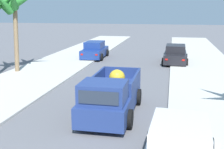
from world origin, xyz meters
TOP-DOWN VIEW (x-y plane):
  - sidewalk_left at (-5.67, 12.00)m, footprint 4.97×60.00m
  - sidewalk_right at (5.67, 12.00)m, footprint 4.97×60.00m
  - curb_left at (-4.59, 12.00)m, footprint 0.16×60.00m
  - curb_right at (4.59, 12.00)m, footprint 0.16×60.00m
  - pickup_truck at (0.78, 7.71)m, footprint 2.22×5.21m
  - car_left_near at (3.55, 20.66)m, footprint 2.09×4.29m
  - car_right_near at (-3.66, 21.81)m, footprint 2.11×4.30m
  - palm_tree_left_fore at (-7.49, 14.76)m, footprint 3.96×3.73m

SIDE VIEW (x-z plane):
  - curb_left at x=-4.59m, z-range 0.00..0.10m
  - curb_right at x=4.59m, z-range 0.00..0.10m
  - sidewalk_left at x=-5.67m, z-range 0.00..0.12m
  - sidewalk_right at x=5.67m, z-range 0.00..0.12m
  - car_left_near at x=3.55m, z-range -0.06..1.48m
  - car_right_near at x=-3.66m, z-range -0.06..1.48m
  - pickup_truck at x=0.78m, z-range -0.11..1.69m
  - palm_tree_left_fore at x=-7.49m, z-range 1.90..7.72m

